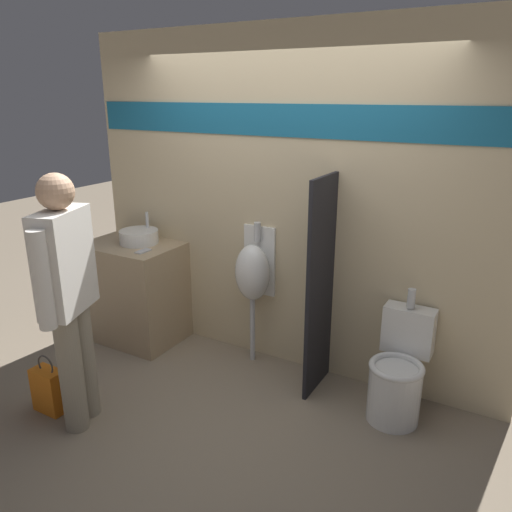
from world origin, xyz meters
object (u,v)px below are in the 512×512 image
(sink_basin, at_px, (139,237))
(toilet, at_px, (398,375))
(cell_phone, at_px, (143,251))
(shopping_bag, at_px, (49,390))
(person_in_vest, at_px, (68,293))
(urinal_near_counter, at_px, (253,273))

(sink_basin, distance_m, toilet, 2.48)
(cell_phone, bearing_deg, shopping_bag, -89.90)
(sink_basin, relative_size, cell_phone, 2.46)
(sink_basin, bearing_deg, person_in_vest, -67.66)
(toilet, relative_size, person_in_vest, 0.52)
(urinal_near_counter, distance_m, person_in_vest, 1.48)
(cell_phone, distance_m, person_in_vest, 1.07)
(toilet, relative_size, shopping_bag, 2.02)
(cell_phone, bearing_deg, toilet, 3.37)
(sink_basin, xyz_separation_m, toilet, (2.39, -0.05, -0.66))
(shopping_bag, bearing_deg, toilet, 28.77)
(sink_basin, height_order, cell_phone, sink_basin)
(cell_phone, relative_size, urinal_near_counter, 0.12)
(shopping_bag, bearing_deg, urinal_near_counter, 56.56)
(toilet, bearing_deg, sink_basin, 178.73)
(sink_basin, relative_size, shopping_bag, 0.77)
(urinal_near_counter, relative_size, person_in_vest, 0.69)
(sink_basin, height_order, person_in_vest, person_in_vest)
(cell_phone, height_order, person_in_vest, person_in_vest)
(urinal_near_counter, distance_m, toilet, 1.37)
(toilet, height_order, shopping_bag, toilet)
(cell_phone, relative_size, shopping_bag, 0.31)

